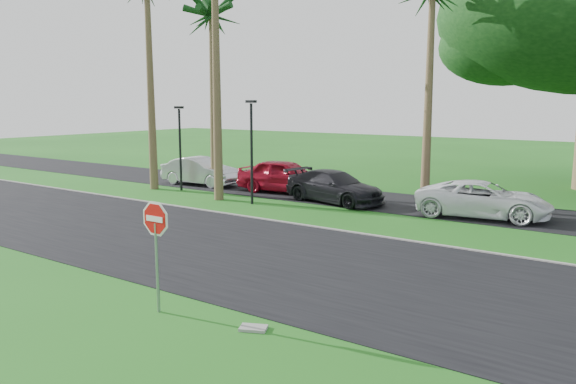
% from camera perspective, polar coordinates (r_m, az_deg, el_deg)
% --- Properties ---
extents(ground, '(120.00, 120.00, 0.00)m').
position_cam_1_polar(ground, '(15.33, -5.86, -8.27)').
color(ground, '#1A5715').
rests_on(ground, ground).
extents(road, '(120.00, 8.00, 0.02)m').
position_cam_1_polar(road, '(16.83, -1.40, -6.60)').
color(road, black).
rests_on(road, ground).
extents(parking_strip, '(120.00, 5.00, 0.02)m').
position_cam_1_polar(parking_strip, '(25.84, 12.49, -1.23)').
color(parking_strip, black).
rests_on(parking_strip, ground).
extents(curb, '(120.00, 0.12, 0.06)m').
position_cam_1_polar(curb, '(20.13, 5.44, -3.93)').
color(curb, gray).
rests_on(curb, ground).
extents(stop_sign_near, '(1.05, 0.07, 2.62)m').
position_cam_1_polar(stop_sign_near, '(12.46, -13.27, -4.12)').
color(stop_sign_near, gray).
rests_on(stop_sign_near, ground).
extents(palm_left_mid, '(5.00, 5.00, 10.00)m').
position_cam_1_polar(palm_left_mid, '(30.11, -7.77, 16.93)').
color(palm_left_mid, brown).
rests_on(palm_left_mid, ground).
extents(streetlight_left, '(0.45, 0.25, 4.34)m').
position_cam_1_polar(streetlight_left, '(29.52, -10.92, 4.98)').
color(streetlight_left, black).
rests_on(streetlight_left, ground).
extents(streetlight_right, '(0.45, 0.25, 4.64)m').
position_cam_1_polar(streetlight_right, '(25.08, -3.73, 4.75)').
color(streetlight_right, black).
rests_on(streetlight_right, ground).
extents(car_silver, '(4.70, 1.88, 1.52)m').
position_cam_1_polar(car_silver, '(31.31, -8.84, 2.07)').
color(car_silver, '#B4B7BC').
rests_on(car_silver, ground).
extents(car_red, '(5.15, 2.65, 1.68)m').
position_cam_1_polar(car_red, '(28.37, -0.31, 1.60)').
color(car_red, maroon).
rests_on(car_red, ground).
extents(car_dark, '(5.23, 2.85, 1.44)m').
position_cam_1_polar(car_dark, '(25.70, 4.73, 0.51)').
color(car_dark, black).
rests_on(car_dark, ground).
extents(car_minivan, '(5.48, 3.12, 1.44)m').
position_cam_1_polar(car_minivan, '(23.61, 19.21, -0.75)').
color(car_minivan, white).
rests_on(car_minivan, ground).
extents(utility_slab, '(0.65, 0.55, 0.06)m').
position_cam_1_polar(utility_slab, '(11.77, -3.54, -13.63)').
color(utility_slab, gray).
rests_on(utility_slab, ground).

